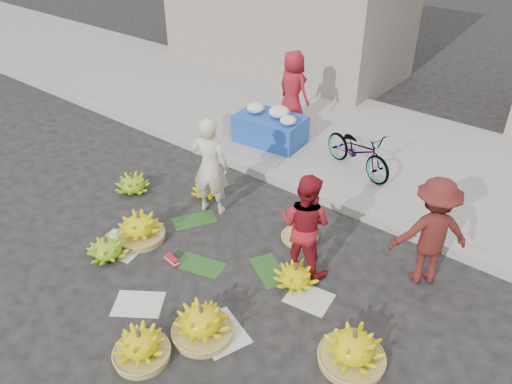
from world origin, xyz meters
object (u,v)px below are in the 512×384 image
Objects in this scene: vendor_cream at (210,167)px; banana_bunch_4 at (353,348)px; bicycle at (358,150)px; banana_bunch_0 at (140,227)px; flower_table at (271,127)px.

banana_bunch_4 is at bearing 136.90° from vendor_cream.
banana_bunch_4 is 4.02m from bicycle.
vendor_cream is (0.32, 1.19, 0.59)m from banana_bunch_0.
vendor_cream is at bearing -82.06° from flower_table.
vendor_cream reaches higher than bicycle.
banana_bunch_4 is at bearing -132.72° from bicycle.
flower_table reaches higher than banana_bunch_0.
flower_table is (-3.74, 3.48, 0.21)m from banana_bunch_4.
bicycle is (1.84, 0.04, 0.09)m from flower_table.
banana_bunch_4 reaches higher than banana_bunch_0.
banana_bunch_4 is at bearing -49.27° from flower_table.
flower_table is 0.90× the size of bicycle.
bicycle reaches higher than flower_table.
vendor_cream reaches higher than banana_bunch_4.
banana_bunch_0 is 3.49m from flower_table.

